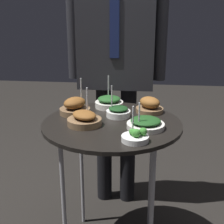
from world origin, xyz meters
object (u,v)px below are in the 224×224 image
object	(u,v)px
bowl_spinach_mid_right	(146,123)
bowl_broccoli_front_right	(136,136)
serving_cart	(112,133)
bowl_roast_front_center	(75,107)
bowl_spinach_center	(118,112)
waiter_figure	(116,50)
bowl_roast_mid_left	(150,106)
bowl_spinach_far_rim	(109,102)
bowl_roast_back_left	(84,119)

from	to	relation	value
bowl_spinach_mid_right	bowl_broccoli_front_right	bearing A→B (deg)	-104.05
serving_cart	bowl_roast_front_center	size ratio (longest dim) A/B	4.11
bowl_spinach_center	waiter_figure	xyz separation A→B (m)	(-0.05, 0.40, 0.26)
bowl_roast_front_center	waiter_figure	size ratio (longest dim) A/B	0.11
serving_cart	bowl_broccoli_front_right	xyz separation A→B (m)	(0.12, -0.22, 0.08)
bowl_broccoli_front_right	bowl_spinach_mid_right	bearing A→B (deg)	75.95
bowl_spinach_mid_right	bowl_roast_front_center	bearing A→B (deg)	155.54
bowl_roast_front_center	serving_cart	bearing A→B (deg)	-26.77
bowl_roast_mid_left	bowl_broccoli_front_right	bearing A→B (deg)	-98.28
serving_cart	bowl_roast_front_center	distance (m)	0.25
bowl_spinach_mid_right	waiter_figure	size ratio (longest dim) A/B	0.11
bowl_spinach_far_rim	bowl_broccoli_front_right	world-z (taller)	bowl_spinach_far_rim
serving_cart	bowl_roast_back_left	bearing A→B (deg)	-155.95
serving_cart	waiter_figure	distance (m)	0.59
bowl_roast_back_left	bowl_spinach_far_rim	xyz separation A→B (m)	(0.08, 0.29, 0.00)
bowl_roast_mid_left	bowl_spinach_mid_right	bearing A→B (deg)	-94.38
bowl_spinach_center	bowl_roast_mid_left	world-z (taller)	bowl_spinach_center
bowl_roast_back_left	bowl_roast_mid_left	bearing A→B (deg)	37.05
bowl_spinach_mid_right	bowl_broccoli_front_right	world-z (taller)	bowl_broccoli_front_right
bowl_spinach_center	bowl_roast_front_center	distance (m)	0.23
bowl_spinach_far_rim	bowl_broccoli_front_right	size ratio (longest dim) A/B	1.21
bowl_spinach_mid_right	bowl_broccoli_front_right	distance (m)	0.16
bowl_spinach_far_rim	bowl_broccoli_front_right	xyz separation A→B (m)	(0.16, -0.45, -0.01)
bowl_spinach_mid_right	bowl_roast_mid_left	world-z (taller)	bowl_spinach_mid_right
serving_cart	bowl_roast_back_left	xyz separation A→B (m)	(-0.12, -0.05, 0.08)
bowl_roast_mid_left	bowl_roast_front_center	distance (m)	0.39
bowl_broccoli_front_right	waiter_figure	bearing A→B (deg)	102.07
bowl_roast_back_left	bowl_roast_mid_left	distance (m)	0.38
bowl_broccoli_front_right	waiter_figure	size ratio (longest dim) A/B	0.09
serving_cart	bowl_roast_front_center	xyz separation A→B (m)	(-0.20, 0.10, 0.09)
bowl_spinach_far_rim	waiter_figure	bearing A→B (deg)	86.93
serving_cart	bowl_broccoli_front_right	world-z (taller)	bowl_broccoli_front_right
serving_cart	bowl_spinach_mid_right	world-z (taller)	bowl_spinach_mid_right
bowl_spinach_center	bowl_roast_back_left	bearing A→B (deg)	-136.65
serving_cart	bowl_spinach_center	world-z (taller)	bowl_spinach_center
serving_cart	bowl_broccoli_front_right	size ratio (longest dim) A/B	5.26
bowl_broccoli_front_right	serving_cart	bearing A→B (deg)	119.19
bowl_roast_front_center	bowl_roast_back_left	bearing A→B (deg)	-62.74
bowl_roast_mid_left	bowl_roast_front_center	bearing A→B (deg)	-169.68
bowl_spinach_mid_right	waiter_figure	world-z (taller)	waiter_figure
bowl_roast_back_left	bowl_roast_front_center	world-z (taller)	bowl_roast_front_center
bowl_roast_front_center	bowl_broccoli_front_right	distance (m)	0.46
bowl_roast_back_left	bowl_roast_front_center	xyz separation A→B (m)	(-0.08, 0.16, 0.01)
serving_cart	bowl_spinach_far_rim	bearing A→B (deg)	100.24
bowl_spinach_mid_right	bowl_broccoli_front_right	size ratio (longest dim) A/B	1.22
serving_cart	bowl_roast_mid_left	size ratio (longest dim) A/B	5.04
serving_cart	waiter_figure	size ratio (longest dim) A/B	0.46
bowl_broccoli_front_right	bowl_roast_front_center	bearing A→B (deg)	135.44
bowl_spinach_mid_right	bowl_roast_mid_left	distance (m)	0.24
bowl_spinach_far_rim	bowl_roast_mid_left	distance (m)	0.23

